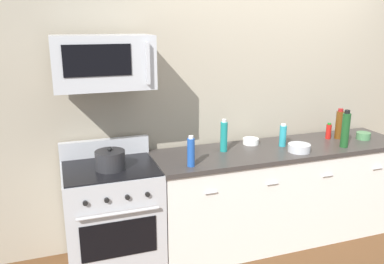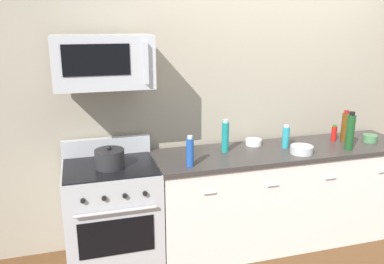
{
  "view_description": "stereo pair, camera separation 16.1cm",
  "coord_description": "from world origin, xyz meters",
  "px_view_note": "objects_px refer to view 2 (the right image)",
  "views": [
    {
      "loc": [
        -1.94,
        -3.04,
        2.05
      ],
      "look_at": [
        -0.91,
        -0.05,
        1.16
      ],
      "focal_mm": 37.16,
      "sensor_mm": 36.0,
      "label": 1
    },
    {
      "loc": [
        -1.79,
        -3.09,
        2.05
      ],
      "look_at": [
        -0.91,
        -0.05,
        1.16
      ],
      "focal_mm": 37.16,
      "sensor_mm": 36.0,
      "label": 2
    }
  ],
  "objects_px": {
    "bottle_soda_blue": "(190,152)",
    "bowl_white_ceramic": "(254,142)",
    "bottle_wine_green": "(350,132)",
    "microwave": "(103,62)",
    "stockpot": "(110,159)",
    "bottle_sparkling_teal": "(225,137)",
    "bottle_hot_sauce_red": "(334,133)",
    "range_oven": "(113,216)",
    "bowl_steel_prep": "(302,149)",
    "bottle_dish_soap": "(286,137)",
    "bottle_wine_amber": "(345,126)",
    "bowl_green_glaze": "(370,138)"
  },
  "relations": [
    {
      "from": "bowl_white_ceramic",
      "to": "stockpot",
      "type": "bearing_deg",
      "value": -170.02
    },
    {
      "from": "range_oven",
      "to": "bottle_soda_blue",
      "type": "height_order",
      "value": "bottle_soda_blue"
    },
    {
      "from": "bottle_wine_green",
      "to": "bowl_green_glaze",
      "type": "distance_m",
      "value": 0.4
    },
    {
      "from": "bottle_wine_amber",
      "to": "bottle_sparkling_teal",
      "type": "xyz_separation_m",
      "value": [
        -1.24,
        0.0,
        -0.0
      ]
    },
    {
      "from": "microwave",
      "to": "bowl_steel_prep",
      "type": "bearing_deg",
      "value": -7.15
    },
    {
      "from": "bottle_sparkling_teal",
      "to": "bottle_hot_sauce_red",
      "type": "height_order",
      "value": "bottle_sparkling_teal"
    },
    {
      "from": "bottle_soda_blue",
      "to": "stockpot",
      "type": "xyz_separation_m",
      "value": [
        -0.62,
        0.14,
        -0.04
      ]
    },
    {
      "from": "microwave",
      "to": "bottle_wine_green",
      "type": "height_order",
      "value": "microwave"
    },
    {
      "from": "bottle_dish_soap",
      "to": "bowl_white_ceramic",
      "type": "relative_size",
      "value": 1.44
    },
    {
      "from": "bottle_sparkling_teal",
      "to": "stockpot",
      "type": "height_order",
      "value": "bottle_sparkling_teal"
    },
    {
      "from": "bottle_sparkling_teal",
      "to": "bowl_steel_prep",
      "type": "height_order",
      "value": "bottle_sparkling_teal"
    },
    {
      "from": "bottle_soda_blue",
      "to": "bowl_white_ceramic",
      "type": "distance_m",
      "value": 0.83
    },
    {
      "from": "bottle_wine_green",
      "to": "bowl_white_ceramic",
      "type": "relative_size",
      "value": 2.33
    },
    {
      "from": "bottle_soda_blue",
      "to": "bowl_green_glaze",
      "type": "xyz_separation_m",
      "value": [
        1.86,
        0.16,
        -0.09
      ]
    },
    {
      "from": "range_oven",
      "to": "bottle_dish_soap",
      "type": "relative_size",
      "value": 4.95
    },
    {
      "from": "stockpot",
      "to": "bottle_wine_amber",
      "type": "bearing_deg",
      "value": 3.06
    },
    {
      "from": "bowl_steel_prep",
      "to": "bowl_white_ceramic",
      "type": "relative_size",
      "value": 1.32
    },
    {
      "from": "bowl_green_glaze",
      "to": "bottle_wine_amber",
      "type": "bearing_deg",
      "value": 154.75
    },
    {
      "from": "bottle_wine_green",
      "to": "bottle_dish_soap",
      "type": "bearing_deg",
      "value": 158.69
    },
    {
      "from": "bottle_hot_sauce_red",
      "to": "bowl_green_glaze",
      "type": "height_order",
      "value": "bottle_hot_sauce_red"
    },
    {
      "from": "range_oven",
      "to": "bottle_wine_green",
      "type": "distance_m",
      "value": 2.23
    },
    {
      "from": "bottle_soda_blue",
      "to": "bottle_hot_sauce_red",
      "type": "bearing_deg",
      "value": 10.59
    },
    {
      "from": "bottle_dish_soap",
      "to": "stockpot",
      "type": "relative_size",
      "value": 0.92
    },
    {
      "from": "range_oven",
      "to": "bottle_wine_amber",
      "type": "distance_m",
      "value": 2.34
    },
    {
      "from": "range_oven",
      "to": "bowl_steel_prep",
      "type": "bearing_deg",
      "value": -5.62
    },
    {
      "from": "bottle_hot_sauce_red",
      "to": "bottle_dish_soap",
      "type": "distance_m",
      "value": 0.57
    },
    {
      "from": "bottle_sparkling_teal",
      "to": "stockpot",
      "type": "relative_size",
      "value": 1.26
    },
    {
      "from": "bottle_wine_amber",
      "to": "bowl_steel_prep",
      "type": "xyz_separation_m",
      "value": [
        -0.61,
        -0.23,
        -0.11
      ]
    },
    {
      "from": "bowl_white_ceramic",
      "to": "bowl_green_glaze",
      "type": "distance_m",
      "value": 1.15
    },
    {
      "from": "bowl_white_ceramic",
      "to": "bottle_dish_soap",
      "type": "bearing_deg",
      "value": -32.91
    },
    {
      "from": "bowl_steel_prep",
      "to": "bowl_green_glaze",
      "type": "height_order",
      "value": "bowl_steel_prep"
    },
    {
      "from": "range_oven",
      "to": "microwave",
      "type": "distance_m",
      "value": 1.28
    },
    {
      "from": "bottle_wine_green",
      "to": "microwave",
      "type": "bearing_deg",
      "value": 173.96
    },
    {
      "from": "bowl_green_glaze",
      "to": "bottle_sparkling_teal",
      "type": "bearing_deg",
      "value": 175.9
    },
    {
      "from": "stockpot",
      "to": "bottle_hot_sauce_red",
      "type": "bearing_deg",
      "value": 3.83
    },
    {
      "from": "bottle_hot_sauce_red",
      "to": "bowl_white_ceramic",
      "type": "relative_size",
      "value": 1.06
    },
    {
      "from": "microwave",
      "to": "bowl_green_glaze",
      "type": "height_order",
      "value": "microwave"
    },
    {
      "from": "bowl_white_ceramic",
      "to": "stockpot",
      "type": "height_order",
      "value": "stockpot"
    },
    {
      "from": "microwave",
      "to": "bowl_steel_prep",
      "type": "relative_size",
      "value": 3.75
    },
    {
      "from": "bowl_white_ceramic",
      "to": "microwave",
      "type": "bearing_deg",
      "value": -174.08
    },
    {
      "from": "bowl_white_ceramic",
      "to": "stockpot",
      "type": "relative_size",
      "value": 0.64
    },
    {
      "from": "bottle_hot_sauce_red",
      "to": "bottle_dish_soap",
      "type": "xyz_separation_m",
      "value": [
        -0.56,
        -0.07,
        0.03
      ]
    },
    {
      "from": "bowl_white_ceramic",
      "to": "bowl_green_glaze",
      "type": "relative_size",
      "value": 1.1
    },
    {
      "from": "bottle_hot_sauce_red",
      "to": "bottle_sparkling_teal",
      "type": "bearing_deg",
      "value": -178.9
    },
    {
      "from": "bottle_soda_blue",
      "to": "bowl_green_glaze",
      "type": "height_order",
      "value": "bottle_soda_blue"
    },
    {
      "from": "bottle_dish_soap",
      "to": "bowl_white_ceramic",
      "type": "distance_m",
      "value": 0.3
    },
    {
      "from": "bottle_hot_sauce_red",
      "to": "bottle_wine_green",
      "type": "bearing_deg",
      "value": -96.82
    },
    {
      "from": "range_oven",
      "to": "bowl_steel_prep",
      "type": "distance_m",
      "value": 1.74
    },
    {
      "from": "bottle_soda_blue",
      "to": "bottle_wine_amber",
      "type": "distance_m",
      "value": 1.66
    },
    {
      "from": "bottle_hot_sauce_red",
      "to": "bottle_soda_blue",
      "type": "bearing_deg",
      "value": -169.41
    }
  ]
}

